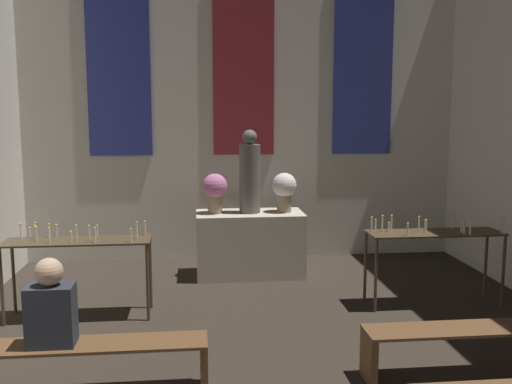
# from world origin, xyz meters

# --- Properties ---
(wall_back) EXTENTS (6.75, 0.16, 5.00)m
(wall_back) POSITION_xyz_m (0.00, 9.25, 2.53)
(wall_back) COLOR silver
(wall_back) RESTS_ON ground_plane
(altar) EXTENTS (1.46, 0.73, 0.87)m
(altar) POSITION_xyz_m (0.00, 8.23, 0.44)
(altar) COLOR #BCB29E
(altar) RESTS_ON ground_plane
(statue) EXTENTS (0.28, 0.28, 1.13)m
(statue) POSITION_xyz_m (0.00, 8.23, 1.39)
(statue) COLOR #5B5651
(statue) RESTS_ON altar
(flower_vase_left) EXTENTS (0.34, 0.34, 0.54)m
(flower_vase_left) POSITION_xyz_m (-0.48, 8.23, 1.20)
(flower_vase_left) COLOR #937A5B
(flower_vase_left) RESTS_ON altar
(flower_vase_right) EXTENTS (0.34, 0.34, 0.54)m
(flower_vase_right) POSITION_xyz_m (0.48, 8.23, 1.20)
(flower_vase_right) COLOR #937A5B
(flower_vase_right) RESTS_ON altar
(candle_rack_left) EXTENTS (1.57, 0.46, 1.05)m
(candle_rack_left) POSITION_xyz_m (-2.02, 6.78, 0.76)
(candle_rack_left) COLOR #473823
(candle_rack_left) RESTS_ON ground_plane
(candle_rack_right) EXTENTS (1.57, 0.46, 1.06)m
(candle_rack_right) POSITION_xyz_m (2.01, 6.78, 0.76)
(candle_rack_right) COLOR #473823
(candle_rack_right) RESTS_ON ground_plane
(pew_back_left) EXTENTS (2.01, 0.36, 0.43)m
(pew_back_left) POSITION_xyz_m (-1.66, 4.96, 0.32)
(pew_back_left) COLOR brown
(pew_back_left) RESTS_ON ground_plane
(pew_back_right) EXTENTS (2.01, 0.36, 0.43)m
(pew_back_right) POSITION_xyz_m (1.66, 4.96, 0.32)
(pew_back_right) COLOR brown
(pew_back_right) RESTS_ON ground_plane
(person_seated) EXTENTS (0.36, 0.24, 0.70)m
(person_seated) POSITION_xyz_m (-1.86, 4.96, 0.74)
(person_seated) COLOR #282D38
(person_seated) RESTS_ON pew_back_left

